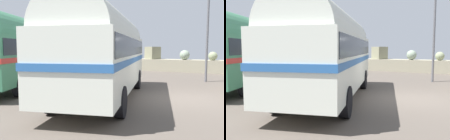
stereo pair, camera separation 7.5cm
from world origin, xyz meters
TOP-DOWN VIEW (x-y plane):
  - ground at (0.00, 0.00)m, footprint 32.00×26.00m
  - breakwater at (0.46, 11.77)m, footprint 31.36×2.28m
  - vintage_coach at (-3.05, -1.39)m, footprint 4.66×8.91m
  - second_coach at (-8.47, -0.97)m, footprint 5.75×8.80m
  - lamp_post at (0.26, 5.59)m, footprint 0.85×0.88m

SIDE VIEW (x-z plane):
  - ground at x=0.00m, z-range 0.00..0.02m
  - breakwater at x=0.46m, z-range -0.48..2.01m
  - vintage_coach at x=-3.05m, z-range 0.20..3.90m
  - second_coach at x=-8.47m, z-range 0.20..3.90m
  - lamp_post at x=0.26m, z-range 0.42..7.69m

